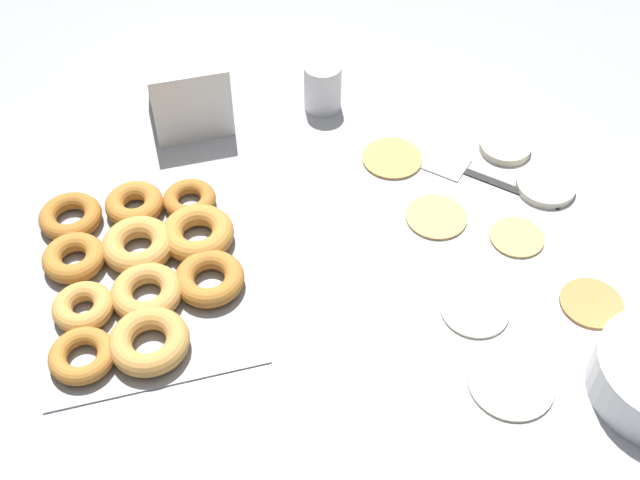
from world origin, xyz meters
The scene contains 13 objects.
ground_plane centered at (0.00, 0.00, 0.00)m, with size 3.00×3.00×0.00m, color #9EA0A5.
pancake_0 centered at (-0.06, 0.06, 0.00)m, with size 0.09×0.09×0.01m, color tan.
pancake_1 centered at (-0.18, 0.23, 0.01)m, with size 0.08×0.08×0.01m, color beige.
pancake_2 centered at (0.15, 0.21, 0.00)m, with size 0.09×0.09×0.01m, color #B27F42.
pancake_3 centered at (-0.20, 0.04, 0.00)m, with size 0.10×0.10×0.01m, color tan.
pancake_4 centered at (0.12, 0.05, 0.00)m, with size 0.10×0.10×0.01m, color silver.
pancake_5 centered at (0.24, 0.05, 0.00)m, with size 0.11×0.11×0.01m, color beige.
pancake_6 centered at (0.01, 0.16, 0.00)m, with size 0.08×0.08×0.01m, color tan.
pancake_7 centered at (-0.08, 0.25, 0.01)m, with size 0.09×0.09×0.01m, color silver.
donut_tray centered at (-0.06, -0.39, 0.02)m, with size 0.38×0.29×0.04m.
container_stack centered at (-0.41, -0.26, 0.07)m, with size 0.15×0.13×0.13m.
paper_cup centered at (-0.37, -0.03, 0.04)m, with size 0.06×0.06×0.09m.
spatula centered at (-0.17, 0.12, 0.00)m, with size 0.23×0.23×0.01m.
Camera 1 is at (0.71, -0.33, 0.89)m, focal length 45.00 mm.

